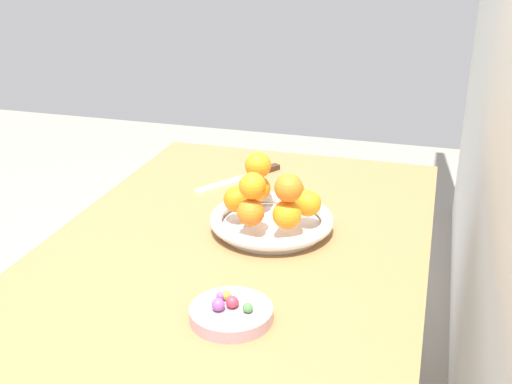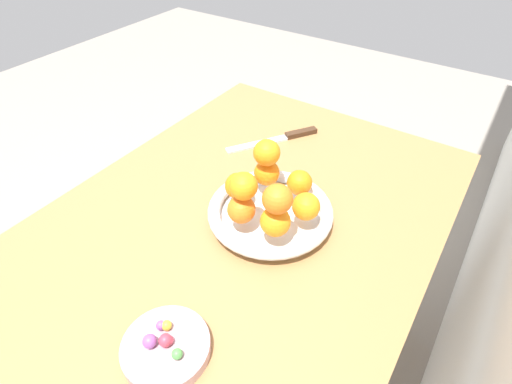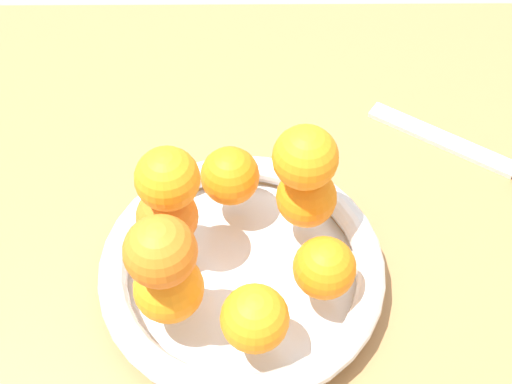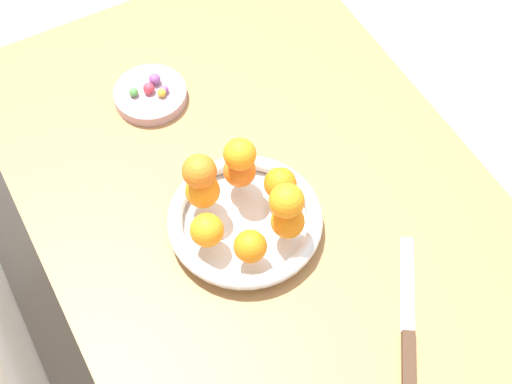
% 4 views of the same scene
% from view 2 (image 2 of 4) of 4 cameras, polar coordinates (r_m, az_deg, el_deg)
% --- Properties ---
extents(ground_plane, '(6.00, 6.00, 0.00)m').
position_cam_2_polar(ground_plane, '(1.46, -1.88, -25.53)').
color(ground_plane, gray).
extents(dining_table, '(1.10, 0.76, 0.74)m').
position_cam_2_polar(dining_table, '(0.90, -2.78, -8.50)').
color(dining_table, '#9E7042').
rests_on(dining_table, ground_plane).
extents(fruit_bowl, '(0.26, 0.26, 0.04)m').
position_cam_2_polar(fruit_bowl, '(0.83, 2.05, -2.94)').
color(fruit_bowl, silver).
rests_on(fruit_bowl, dining_table).
extents(candy_dish, '(0.14, 0.14, 0.02)m').
position_cam_2_polar(candy_dish, '(0.67, -12.70, -20.89)').
color(candy_dish, '#B28C99').
rests_on(candy_dish, dining_table).
extents(orange_0, '(0.05, 0.05, 0.05)m').
position_cam_2_polar(orange_0, '(0.84, 6.23, 1.34)').
color(orange_0, orange).
rests_on(orange_0, fruit_bowl).
extents(orange_1, '(0.06, 0.06, 0.06)m').
position_cam_2_polar(orange_1, '(0.86, 1.55, 2.75)').
color(orange_1, orange).
rests_on(orange_1, fruit_bowl).
extents(orange_2, '(0.06, 0.06, 0.06)m').
position_cam_2_polar(orange_2, '(0.82, -2.57, 0.88)').
color(orange_2, orange).
rests_on(orange_2, fruit_bowl).
extents(orange_3, '(0.06, 0.06, 0.06)m').
position_cam_2_polar(orange_3, '(0.77, -2.10, -2.50)').
color(orange_3, orange).
rests_on(orange_3, fruit_bowl).
extents(orange_4, '(0.06, 0.06, 0.06)m').
position_cam_2_polar(orange_4, '(0.74, 2.78, -4.24)').
color(orange_4, orange).
rests_on(orange_4, fruit_bowl).
extents(orange_5, '(0.06, 0.06, 0.06)m').
position_cam_2_polar(orange_5, '(0.78, 7.16, -2.06)').
color(orange_5, orange).
rests_on(orange_5, fruit_bowl).
extents(orange_6, '(0.05, 0.05, 0.05)m').
position_cam_2_polar(orange_6, '(0.74, -1.80, 0.84)').
color(orange_6, orange).
rests_on(orange_6, orange_3).
extents(orange_7, '(0.06, 0.06, 0.06)m').
position_cam_2_polar(orange_7, '(0.82, 1.55, 5.65)').
color(orange_7, orange).
rests_on(orange_7, orange_1).
extents(orange_8, '(0.06, 0.06, 0.06)m').
position_cam_2_polar(orange_8, '(0.70, 3.08, -1.00)').
color(orange_8, orange).
rests_on(orange_8, orange_4).
extents(candy_ball_0, '(0.02, 0.02, 0.02)m').
position_cam_2_polar(candy_ball_0, '(0.66, -12.81, -19.96)').
color(candy_ball_0, '#C6384C').
rests_on(candy_ball_0, candy_dish).
extents(candy_ball_1, '(0.02, 0.02, 0.02)m').
position_cam_2_polar(candy_ball_1, '(0.64, -11.21, -21.76)').
color(candy_ball_1, '#4C9947').
rests_on(candy_ball_1, candy_dish).
extents(candy_ball_2, '(0.02, 0.02, 0.02)m').
position_cam_2_polar(candy_ball_2, '(0.67, -13.44, -18.05)').
color(candy_ball_2, '#8C4C99').
rests_on(candy_ball_2, candy_dish).
extents(candy_ball_3, '(0.02, 0.02, 0.02)m').
position_cam_2_polar(candy_ball_3, '(0.66, -14.97, -19.90)').
color(candy_ball_3, '#8C4C99').
rests_on(candy_ball_3, candy_dish).
extents(candy_ball_4, '(0.02, 0.02, 0.02)m').
position_cam_2_polar(candy_ball_4, '(0.66, -12.39, -20.02)').
color(candy_ball_4, '#C6384C').
rests_on(candy_ball_4, candy_dish).
extents(candy_ball_5, '(0.02, 0.02, 0.02)m').
position_cam_2_polar(candy_ball_5, '(0.67, -12.64, -18.11)').
color(candy_ball_5, gold).
rests_on(candy_ball_5, candy_dish).
extents(knife, '(0.23, 0.16, 0.01)m').
position_cam_2_polar(knife, '(1.09, 3.54, 7.69)').
color(knife, '#3F2819').
rests_on(knife, dining_table).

